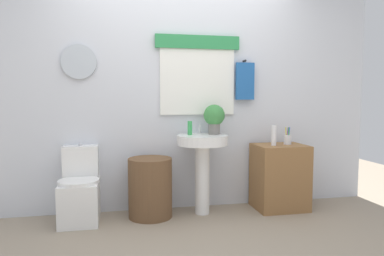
% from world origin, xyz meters
% --- Properties ---
extents(ground_plane, '(8.00, 8.00, 0.00)m').
position_xyz_m(ground_plane, '(0.00, 0.00, 0.00)').
color(ground_plane, gray).
extents(back_wall, '(4.40, 0.18, 2.60)m').
position_xyz_m(back_wall, '(0.00, 1.15, 1.30)').
color(back_wall, silver).
rests_on(back_wall, ground_plane).
extents(toilet, '(0.38, 0.51, 0.74)m').
position_xyz_m(toilet, '(-1.01, 0.88, 0.28)').
color(toilet, white).
rests_on(toilet, ground_plane).
extents(laundry_hamper, '(0.44, 0.44, 0.60)m').
position_xyz_m(laundry_hamper, '(-0.34, 0.85, 0.30)').
color(laundry_hamper, brown).
rests_on(laundry_hamper, ground_plane).
extents(pedestal_sink, '(0.52, 0.52, 0.82)m').
position_xyz_m(pedestal_sink, '(0.20, 0.85, 0.61)').
color(pedestal_sink, white).
rests_on(pedestal_sink, ground_plane).
extents(faucet, '(0.03, 0.03, 0.10)m').
position_xyz_m(faucet, '(0.20, 0.97, 0.87)').
color(faucet, silver).
rests_on(faucet, pedestal_sink).
extents(wooden_cabinet, '(0.53, 0.44, 0.69)m').
position_xyz_m(wooden_cabinet, '(1.05, 0.85, 0.35)').
color(wooden_cabinet, olive).
rests_on(wooden_cabinet, ground_plane).
extents(soap_bottle, '(0.05, 0.05, 0.14)m').
position_xyz_m(soap_bottle, '(0.08, 0.90, 0.89)').
color(soap_bottle, green).
rests_on(soap_bottle, pedestal_sink).
extents(potted_plant, '(0.22, 0.22, 0.31)m').
position_xyz_m(potted_plant, '(0.34, 0.91, 1.00)').
color(potted_plant, slate).
rests_on(potted_plant, pedestal_sink).
extents(lotion_bottle, '(0.05, 0.05, 0.21)m').
position_xyz_m(lotion_bottle, '(0.96, 0.81, 0.80)').
color(lotion_bottle, white).
rests_on(lotion_bottle, wooden_cabinet).
extents(toothbrush_cup, '(0.08, 0.08, 0.19)m').
position_xyz_m(toothbrush_cup, '(1.15, 0.87, 0.75)').
color(toothbrush_cup, silver).
rests_on(toothbrush_cup, wooden_cabinet).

